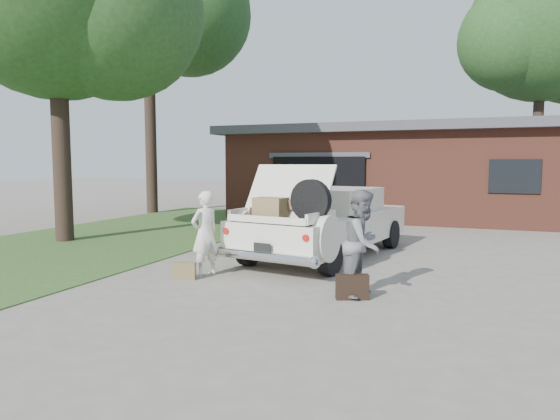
% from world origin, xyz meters
% --- Properties ---
extents(ground, '(90.00, 90.00, 0.00)m').
position_xyz_m(ground, '(0.00, 0.00, 0.00)').
color(ground, gray).
rests_on(ground, ground).
extents(grass_strip, '(6.00, 16.00, 0.02)m').
position_xyz_m(grass_strip, '(-5.50, 3.00, 0.01)').
color(grass_strip, '#2D4C1E').
rests_on(grass_strip, ground).
extents(house, '(12.80, 7.80, 3.30)m').
position_xyz_m(house, '(0.98, 11.47, 1.67)').
color(house, brown).
rests_on(house, ground).
extents(tree_right, '(7.23, 6.29, 10.95)m').
position_xyz_m(tree_right, '(6.02, 16.61, 7.47)').
color(tree_right, '#38281E').
rests_on(tree_right, ground).
extents(sedan, '(2.77, 5.33, 1.96)m').
position_xyz_m(sedan, '(0.49, 2.02, 0.75)').
color(sedan, silver).
rests_on(sedan, ground).
extents(woman_left, '(0.54, 0.64, 1.50)m').
position_xyz_m(woman_left, '(-0.97, -0.55, 0.75)').
color(woman_left, silver).
rests_on(woman_left, ground).
extents(woman_right, '(0.74, 0.87, 1.60)m').
position_xyz_m(woman_right, '(1.89, -0.87, 0.80)').
color(woman_right, slate).
rests_on(woman_right, ground).
extents(suitcase_left, '(0.40, 0.24, 0.30)m').
position_xyz_m(suitcase_left, '(-1.16, -0.93, 0.15)').
color(suitcase_left, olive).
rests_on(suitcase_left, ground).
extents(suitcase_right, '(0.50, 0.32, 0.37)m').
position_xyz_m(suitcase_right, '(1.80, -1.11, 0.18)').
color(suitcase_right, black).
rests_on(suitcase_right, ground).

